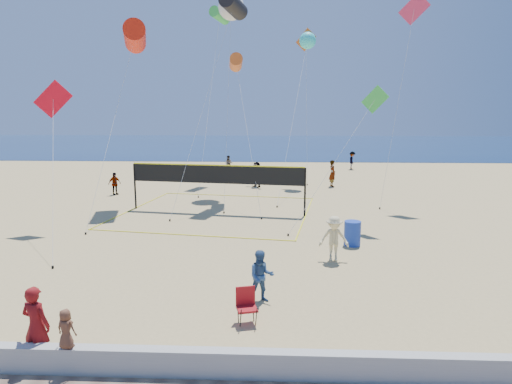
{
  "coord_description": "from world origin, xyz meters",
  "views": [
    {
      "loc": [
        2.07,
        -11.77,
        5.58
      ],
      "look_at": [
        1.44,
        2.0,
        3.08
      ],
      "focal_mm": 32.0,
      "sensor_mm": 36.0,
      "label": 1
    }
  ],
  "objects_px": {
    "woman": "(36,326)",
    "trash_barrel": "(352,233)",
    "camp_chair": "(246,303)",
    "volleyball_net": "(217,179)"
  },
  "relations": [
    {
      "from": "camp_chair",
      "to": "trash_barrel",
      "type": "xyz_separation_m",
      "value": [
        3.94,
        7.18,
        -0.03
      ]
    },
    {
      "from": "woman",
      "to": "trash_barrel",
      "type": "bearing_deg",
      "value": -119.52
    },
    {
      "from": "trash_barrel",
      "to": "volleyball_net",
      "type": "relative_size",
      "value": 0.09
    },
    {
      "from": "camp_chair",
      "to": "volleyball_net",
      "type": "relative_size",
      "value": 0.1
    },
    {
      "from": "camp_chair",
      "to": "volleyball_net",
      "type": "height_order",
      "value": "volleyball_net"
    },
    {
      "from": "camp_chair",
      "to": "volleyball_net",
      "type": "bearing_deg",
      "value": 85.7
    },
    {
      "from": "trash_barrel",
      "to": "volleyball_net",
      "type": "height_order",
      "value": "volleyball_net"
    },
    {
      "from": "trash_barrel",
      "to": "camp_chair",
      "type": "bearing_deg",
      "value": -118.73
    },
    {
      "from": "woman",
      "to": "trash_barrel",
      "type": "xyz_separation_m",
      "value": [
        8.41,
        9.39,
        -0.39
      ]
    },
    {
      "from": "camp_chair",
      "to": "trash_barrel",
      "type": "height_order",
      "value": "trash_barrel"
    }
  ]
}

